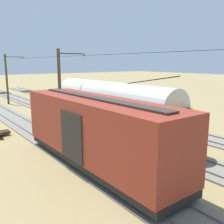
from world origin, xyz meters
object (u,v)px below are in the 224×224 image
object	(u,v)px
catenary_pole_foreground	(7,78)
switch_stand	(99,102)
vintage_streetcar	(110,107)
catenary_pole_mid_near	(60,87)
boxcar_adjacent	(95,130)

from	to	relation	value
catenary_pole_foreground	switch_stand	bearing A→B (deg)	131.58
vintage_streetcar	catenary_pole_foreground	size ratio (longest dim) A/B	2.34
catenary_pole_foreground	catenary_pole_mid_near	size ratio (longest dim) A/B	1.00
vintage_streetcar	catenary_pole_mid_near	world-z (taller)	catenary_pole_mid_near
catenary_pole_foreground	switch_stand	distance (m)	13.68
boxcar_adjacent	vintage_streetcar	bearing A→B (deg)	-133.61
catenary_pole_mid_near	vintage_streetcar	bearing A→B (deg)	121.78
vintage_streetcar	boxcar_adjacent	world-z (taller)	vintage_streetcar
vintage_streetcar	catenary_pole_foreground	xyz separation A→B (m)	(2.51, -21.03, 1.42)
vintage_streetcar	switch_stand	world-z (taller)	vintage_streetcar
vintage_streetcar	boxcar_adjacent	bearing A→B (deg)	46.39
boxcar_adjacent	switch_stand	size ratio (longest dim) A/B	9.68
boxcar_adjacent	switch_stand	world-z (taller)	boxcar_adjacent
boxcar_adjacent	switch_stand	xyz separation A→B (m)	(-11.29, -16.23, -1.46)
catenary_pole_foreground	catenary_pole_mid_near	xyz separation A→B (m)	(0.00, 16.98, 0.00)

